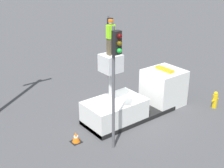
{
  "coord_description": "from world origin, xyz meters",
  "views": [
    {
      "loc": [
        -10.46,
        -11.86,
        8.66
      ],
      "look_at": [
        -1.97,
        -0.91,
        2.85
      ],
      "focal_mm": 50.0,
      "sensor_mm": 36.0,
      "label": 1
    }
  ],
  "objects_px": {
    "worker": "(111,37)",
    "traffic_light_pole": "(115,67)",
    "bucket_truck": "(139,99)",
    "traffic_light_across": "(110,35)",
    "fire_hydrant": "(215,100)",
    "traffic_cone_rear": "(76,137)"
  },
  "relations": [
    {
      "from": "worker",
      "to": "traffic_light_pole",
      "type": "height_order",
      "value": "traffic_light_pole"
    },
    {
      "from": "bucket_truck",
      "to": "traffic_light_across",
      "type": "height_order",
      "value": "traffic_light_across"
    },
    {
      "from": "bucket_truck",
      "to": "traffic_light_across",
      "type": "xyz_separation_m",
      "value": [
        2.0,
        5.41,
        2.41
      ]
    },
    {
      "from": "bucket_truck",
      "to": "fire_hydrant",
      "type": "relative_size",
      "value": 6.14
    },
    {
      "from": "traffic_light_across",
      "to": "worker",
      "type": "bearing_deg",
      "value": -126.87
    },
    {
      "from": "traffic_light_across",
      "to": "traffic_cone_rear",
      "type": "height_order",
      "value": "traffic_light_across"
    },
    {
      "from": "bucket_truck",
      "to": "worker",
      "type": "bearing_deg",
      "value": 180.0
    },
    {
      "from": "traffic_light_across",
      "to": "fire_hydrant",
      "type": "bearing_deg",
      "value": -74.55
    },
    {
      "from": "worker",
      "to": "fire_hydrant",
      "type": "distance_m",
      "value": 7.89
    },
    {
      "from": "traffic_light_across",
      "to": "fire_hydrant",
      "type": "height_order",
      "value": "traffic_light_across"
    },
    {
      "from": "traffic_cone_rear",
      "to": "fire_hydrant",
      "type": "bearing_deg",
      "value": -12.57
    },
    {
      "from": "fire_hydrant",
      "to": "traffic_cone_rear",
      "type": "bearing_deg",
      "value": 167.43
    },
    {
      "from": "traffic_light_pole",
      "to": "fire_hydrant",
      "type": "distance_m",
      "value": 8.28
    },
    {
      "from": "worker",
      "to": "traffic_light_across",
      "type": "relative_size",
      "value": 0.37
    },
    {
      "from": "traffic_light_across",
      "to": "traffic_cone_rear",
      "type": "relative_size",
      "value": 8.34
    },
    {
      "from": "traffic_light_pole",
      "to": "traffic_cone_rear",
      "type": "bearing_deg",
      "value": 126.6
    },
    {
      "from": "traffic_light_pole",
      "to": "bucket_truck",
      "type": "bearing_deg",
      "value": 30.61
    },
    {
      "from": "bucket_truck",
      "to": "traffic_cone_rear",
      "type": "bearing_deg",
      "value": -175.56
    },
    {
      "from": "fire_hydrant",
      "to": "traffic_cone_rear",
      "type": "distance_m",
      "value": 8.85
    },
    {
      "from": "fire_hydrant",
      "to": "traffic_cone_rear",
      "type": "height_order",
      "value": "fire_hydrant"
    },
    {
      "from": "bucket_truck",
      "to": "fire_hydrant",
      "type": "xyz_separation_m",
      "value": [
        4.13,
        -2.27,
        -0.39
      ]
    },
    {
      "from": "worker",
      "to": "traffic_light_across",
      "type": "distance_m",
      "value": 6.94
    }
  ]
}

